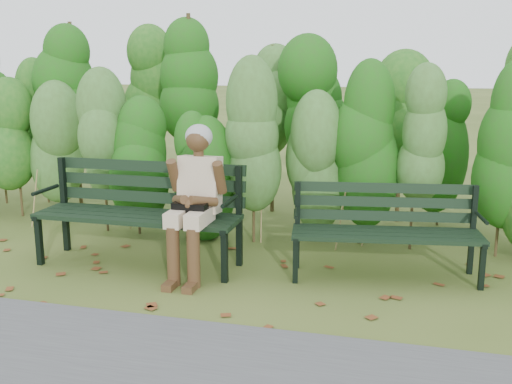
# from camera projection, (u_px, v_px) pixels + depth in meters

# --- Properties ---
(ground) EXTENTS (80.00, 80.00, 0.00)m
(ground) POSITION_uv_depth(u_px,v_px,m) (246.00, 280.00, 5.44)
(ground) COLOR #42551D
(hedge_band) EXTENTS (11.04, 1.67, 2.42)m
(hedge_band) POSITION_uv_depth(u_px,v_px,m) (289.00, 122.00, 6.92)
(hedge_band) COLOR #47381E
(hedge_band) RESTS_ON ground
(leaf_litter) EXTENTS (5.82, 2.15, 0.01)m
(leaf_litter) POSITION_uv_depth(u_px,v_px,m) (209.00, 281.00, 5.41)
(leaf_litter) COLOR brown
(leaf_litter) RESTS_ON ground
(bench_left) EXTENTS (1.98, 0.65, 0.99)m
(bench_left) POSITION_uv_depth(u_px,v_px,m) (142.00, 205.00, 5.83)
(bench_left) COLOR black
(bench_left) RESTS_ON ground
(bench_right) EXTENTS (1.75, 0.80, 0.85)m
(bench_right) POSITION_uv_depth(u_px,v_px,m) (385.00, 223.00, 5.48)
(bench_right) COLOR black
(bench_right) RESTS_ON ground
(seated_woman) EXTENTS (0.54, 0.78, 1.39)m
(seated_woman) POSITION_uv_depth(u_px,v_px,m) (195.00, 192.00, 5.44)
(seated_woman) COLOR beige
(seated_woman) RESTS_ON ground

